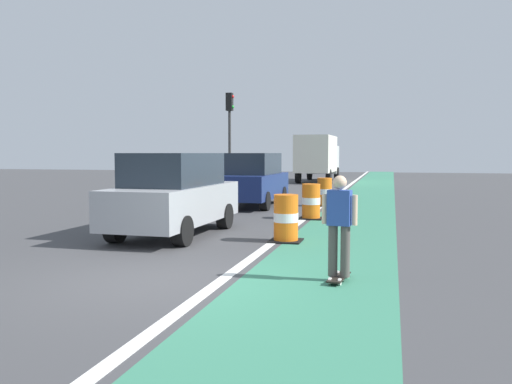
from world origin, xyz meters
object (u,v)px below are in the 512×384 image
Objects in this scene: parked_suv_second at (253,179)px; delivery_truck_down_block at (318,156)px; parked_suv_nearest at (175,194)px; traffic_barrel_back at (325,192)px; skateboarder_on_lane at (339,225)px; traffic_barrel_mid at (311,202)px; pedestrian_crossing at (245,175)px; traffic_light_corner at (230,124)px; traffic_barrel_front at (286,219)px; pedestrian_waiting at (160,186)px.

parked_suv_second is 0.61× the size of delivery_truck_down_block.
parked_suv_nearest is 4.26× the size of traffic_barrel_back.
traffic_barrel_mid is at bearing 101.67° from skateboarder_on_lane.
traffic_light_corner is at bearing -114.13° from pedestrian_crossing.
parked_suv_nearest is 7.46m from parked_suv_second.
parked_suv_second is at bearing 89.61° from parked_suv_nearest.
parked_suv_nearest reaches higher than pedestrian_crossing.
skateboarder_on_lane reaches higher than traffic_barrel_front.
skateboarder_on_lane is 0.36× the size of parked_suv_nearest.
delivery_truck_down_block reaches higher than traffic_barrel_back.
parked_suv_second is 7.56m from traffic_light_corner.
parked_suv_nearest is 4.97m from traffic_barrel_mid.
traffic_barrel_mid is at bearing -50.97° from parked_suv_second.
traffic_barrel_front is at bearing -45.11° from pedestrian_waiting.
traffic_barrel_front is (-1.56, 3.52, -0.38)m from skateboarder_on_lane.
traffic_barrel_back is at bearing 91.03° from traffic_barrel_front.
delivery_truck_down_block is 1.49× the size of traffic_light_corner.
parked_suv_second is at bearing -166.34° from traffic_barrel_back.
pedestrian_crossing is (-6.81, 18.89, -0.05)m from skateboarder_on_lane.
traffic_barrel_mid is (2.80, 4.07, -0.50)m from parked_suv_nearest.
traffic_barrel_mid is at bearing -82.78° from delivery_truck_down_block.
traffic_light_corner is (-5.76, 14.24, 2.97)m from traffic_barrel_front.
pedestrian_waiting is at bearing -147.40° from parked_suv_second.
pedestrian_waiting is at bearing 165.51° from traffic_barrel_mid.
traffic_light_corner is (-2.97, -11.60, 1.65)m from delivery_truck_down_block.
traffic_light_corner reaches higher than skateboarder_on_lane.
parked_suv_nearest and parked_suv_second have the same top height.
parked_suv_nearest is 1.01× the size of parked_suv_second.
parked_suv_second is 3.55m from pedestrian_waiting.
traffic_barrel_back is 8.66m from pedestrian_crossing.
parked_suv_nearest reaches higher than traffic_barrel_back.
delivery_truck_down_block is (0.02, 18.11, 0.81)m from parked_suv_second.
parked_suv_nearest reaches higher than pedestrian_waiting.
skateboarder_on_lane is at bearing -70.16° from pedestrian_crossing.
traffic_barrel_mid is at bearing -14.49° from pedestrian_waiting.
pedestrian_crossing reaches higher than traffic_barrel_mid.
pedestrian_crossing is at bearing 107.74° from parked_suv_second.
pedestrian_crossing is at bearing 115.21° from traffic_barrel_mid.
traffic_barrel_mid is at bearing -88.81° from traffic_barrel_back.
traffic_barrel_back is at bearing 98.17° from skateboarder_on_lane.
traffic_barrel_front is (2.82, -7.73, -0.50)m from parked_suv_second.
pedestrian_waiting is (-2.93, 5.55, -0.17)m from parked_suv_nearest.
pedestrian_waiting is at bearing -155.65° from traffic_barrel_back.
traffic_light_corner is (-7.32, 17.76, 2.59)m from skateboarder_on_lane.
traffic_barrel_back is 6.21m from pedestrian_waiting.
traffic_barrel_front is 1.00× the size of traffic_barrel_mid.
parked_suv_nearest is 14.48m from traffic_light_corner.
pedestrian_crossing is at bearing 65.87° from traffic_light_corner.
traffic_barrel_back is 0.68× the size of pedestrian_crossing.
traffic_barrel_front is at bearing -67.97° from traffic_light_corner.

